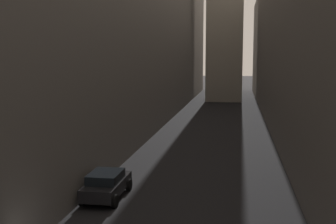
{
  "coord_description": "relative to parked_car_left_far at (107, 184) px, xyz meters",
  "views": [
    {
      "loc": [
        2.3,
        5.48,
        7.38
      ],
      "look_at": [
        0.0,
        19.81,
        5.55
      ],
      "focal_mm": 46.61,
      "sensor_mm": 36.0,
      "label": 1
    }
  ],
  "objects": [
    {
      "name": "ground_plane",
      "position": [
        4.4,
        21.13,
        -0.77
      ],
      "size": [
        264.0,
        264.0,
        0.0
      ],
      "primitive_type": "plane",
      "color": "black"
    },
    {
      "name": "building_block_left",
      "position": [
        -9.04,
        23.13,
        10.81
      ],
      "size": [
        15.89,
        108.0,
        23.15
      ],
      "primitive_type": "cube",
      "color": "slate",
      "rests_on": "ground"
    },
    {
      "name": "parked_car_left_far",
      "position": [
        0.0,
        0.0,
        0.0
      ],
      "size": [
        1.9,
        4.11,
        1.44
      ],
      "rotation": [
        0.0,
        0.0,
        1.57
      ],
      "color": "black",
      "rests_on": "ground"
    }
  ]
}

